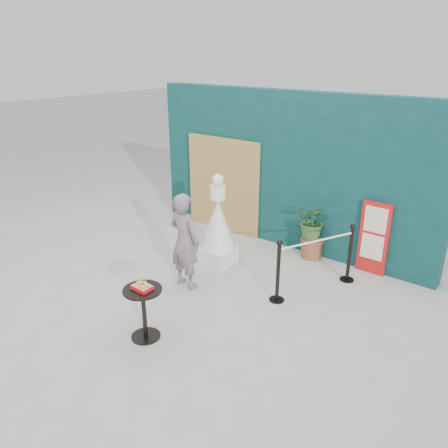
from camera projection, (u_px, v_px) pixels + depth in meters
ground at (176, 307)px, 6.68m from camera, size 60.00×60.00×0.00m
back_wall at (286, 171)px, 8.42m from camera, size 6.00×0.30×3.00m
bamboo_fence at (223, 185)px, 9.26m from camera, size 1.80×0.08×2.00m
woman at (184, 241)px, 7.02m from camera, size 0.60×0.41×1.61m
menu_board at (374, 238)px, 7.50m from camera, size 0.50×0.07×1.30m
statue at (218, 228)px, 7.84m from camera, size 0.66×0.66×1.69m
cafe_table at (144, 306)px, 5.81m from camera, size 0.52×0.52×0.75m
food_basket at (142, 287)px, 5.70m from camera, size 0.26×0.19×0.11m
planter at (313, 226)px, 8.07m from camera, size 0.64×0.56×1.09m
stanchion_barrier at (315, 263)px, 6.99m from camera, size 0.84×1.54×1.03m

